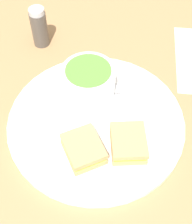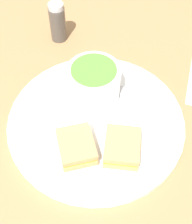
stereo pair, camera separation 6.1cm
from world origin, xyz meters
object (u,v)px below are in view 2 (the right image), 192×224
(spoon, at_px, (124,93))
(salt_shaker, at_px, (58,22))
(sandwich_half_far, at_px, (122,147))
(sandwich_half_near, at_px, (76,147))
(soup_bowl, at_px, (94,82))

(spoon, distance_m, salt_shaker, 0.26)
(sandwich_half_far, bearing_deg, sandwich_half_near, 103.10)
(soup_bowl, distance_m, sandwich_half_far, 0.15)
(spoon, bearing_deg, salt_shaker, -5.42)
(soup_bowl, height_order, sandwich_half_near, soup_bowl)
(sandwich_half_far, bearing_deg, soup_bowl, 34.09)
(sandwich_half_near, relative_size, sandwich_half_far, 1.17)
(spoon, distance_m, sandwich_half_far, 0.14)
(spoon, xyz_separation_m, sandwich_half_near, (-0.16, 0.06, 0.01))
(salt_shaker, bearing_deg, sandwich_half_near, -156.35)
(soup_bowl, height_order, spoon, soup_bowl)
(spoon, bearing_deg, soup_bowl, 45.16)
(spoon, bearing_deg, sandwich_half_far, 132.72)
(sandwich_half_far, relative_size, salt_shaker, 0.83)
(spoon, xyz_separation_m, sandwich_half_far, (-0.14, -0.02, 0.01))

